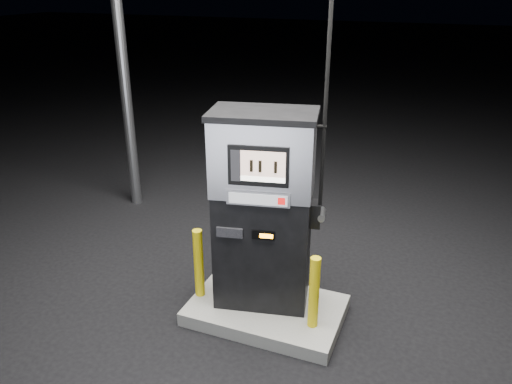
% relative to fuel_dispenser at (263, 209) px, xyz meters
% --- Properties ---
extents(ground, '(80.00, 80.00, 0.00)m').
position_rel_fuel_dispenser_xyz_m(ground, '(0.08, -0.10, -1.21)').
color(ground, black).
rests_on(ground, ground).
extents(pump_island, '(1.60, 1.00, 0.15)m').
position_rel_fuel_dispenser_xyz_m(pump_island, '(0.08, -0.10, -1.14)').
color(pump_island, slate).
rests_on(pump_island, ground).
extents(fuel_dispenser, '(1.19, 0.81, 4.29)m').
position_rel_fuel_dispenser_xyz_m(fuel_dispenser, '(0.00, 0.00, 0.00)').
color(fuel_dispenser, black).
rests_on(fuel_dispenser, pump_island).
extents(bollard_left, '(0.13, 0.13, 0.79)m').
position_rel_fuel_dispenser_xyz_m(bollard_left, '(-0.66, -0.19, -0.67)').
color(bollard_left, yellow).
rests_on(bollard_left, pump_island).
extents(bollard_right, '(0.13, 0.13, 0.77)m').
position_rel_fuel_dispenser_xyz_m(bollard_right, '(0.63, -0.24, -0.68)').
color(bollard_right, yellow).
rests_on(bollard_right, pump_island).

